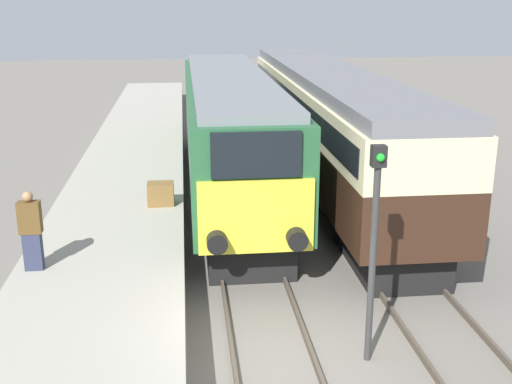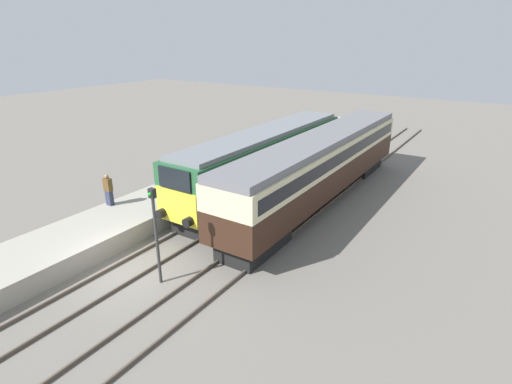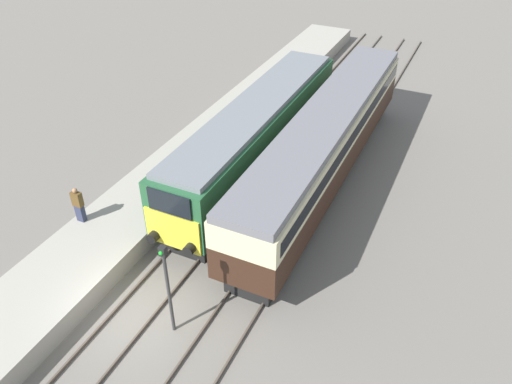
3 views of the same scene
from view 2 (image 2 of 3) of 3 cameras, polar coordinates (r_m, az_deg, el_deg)
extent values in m
plane|color=slate|center=(17.61, -17.95, -10.85)|extent=(120.00, 120.00, 0.00)
cube|color=#9E998C|center=(24.50, -8.73, 0.42)|extent=(3.50, 50.00, 0.92)
cube|color=#4C4238|center=(21.01, -8.78, -4.36)|extent=(0.07, 60.00, 0.14)
cube|color=#4C4238|center=(20.15, -5.71, -5.35)|extent=(0.07, 60.00, 0.14)
cube|color=#4C4238|center=(19.10, -1.06, -6.82)|extent=(0.07, 60.00, 0.14)
cube|color=#4C4238|center=(18.43, 2.67, -7.96)|extent=(0.07, 60.00, 0.14)
cube|color=black|center=(20.83, -6.19, -3.15)|extent=(2.03, 4.00, 1.00)
cube|color=black|center=(29.07, 6.81, 3.94)|extent=(2.03, 4.00, 1.00)
cube|color=#235633|center=(24.17, 1.42, 5.11)|extent=(2.70, 15.39, 2.70)
cube|color=yellow|center=(18.60, -11.27, -2.12)|extent=(2.48, 0.10, 1.62)
cube|color=black|center=(18.11, -11.58, 1.82)|extent=(1.89, 0.10, 0.97)
cube|color=slate|center=(23.81, 1.46, 8.51)|extent=(2.38, 14.77, 0.24)
cylinder|color=black|center=(19.21, -13.44, -3.02)|extent=(0.44, 0.35, 0.44)
cylinder|color=black|center=(18.10, -9.68, -4.27)|extent=(0.44, 0.35, 0.44)
cube|color=black|center=(18.14, -0.20, -6.98)|extent=(1.89, 3.60, 0.95)
cube|color=black|center=(30.04, 14.75, 3.90)|extent=(1.89, 3.60, 0.95)
cube|color=#331E14|center=(23.39, 9.32, 2.59)|extent=(2.70, 18.46, 1.49)
cube|color=beige|center=(23.00, 9.51, 5.73)|extent=(2.71, 18.46, 1.17)
cube|color=black|center=(23.00, 9.51, 5.73)|extent=(2.75, 17.72, 0.64)
cube|color=slate|center=(22.82, 9.63, 7.59)|extent=(2.48, 18.46, 0.36)
cube|color=#2D334C|center=(21.97, -20.19, -0.77)|extent=(0.36, 0.24, 0.79)
cube|color=brown|center=(21.73, -20.43, 1.00)|extent=(0.44, 0.26, 0.66)
sphere|color=#9E704C|center=(21.59, -20.58, 2.09)|extent=(0.21, 0.21, 0.21)
cylinder|color=#333333|center=(15.72, -13.96, -6.91)|extent=(0.12, 0.12, 3.60)
cube|color=black|center=(14.91, -14.62, -0.17)|extent=(0.24, 0.20, 0.36)
sphere|color=green|center=(14.84, -14.93, -0.30)|extent=(0.14, 0.14, 0.14)
cube|color=brown|center=(22.81, -8.34, 0.89)|extent=(0.70, 0.56, 0.60)
camera|label=1|loc=(13.94, -58.02, -0.43)|focal=45.00mm
camera|label=3|loc=(6.12, -102.96, 65.69)|focal=35.00mm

